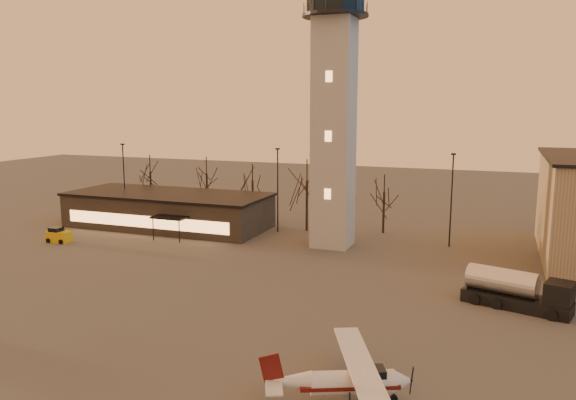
{
  "coord_description": "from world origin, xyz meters",
  "views": [
    {
      "loc": [
        16.55,
        -27.44,
        15.19
      ],
      "look_at": [
        1.26,
        13.0,
        7.83
      ],
      "focal_mm": 35.0,
      "sensor_mm": 36.0,
      "label": 1
    }
  ],
  "objects_px": {
    "terminal": "(168,210)",
    "control_tower": "(334,94)",
    "service_cart": "(59,236)",
    "cessna_front": "(355,386)",
    "fuel_truck": "(516,293)"
  },
  "relations": [
    {
      "from": "control_tower",
      "to": "service_cart",
      "type": "bearing_deg",
      "value": -162.23
    },
    {
      "from": "control_tower",
      "to": "terminal",
      "type": "bearing_deg",
      "value": 174.85
    },
    {
      "from": "control_tower",
      "to": "service_cart",
      "type": "distance_m",
      "value": 34.36
    },
    {
      "from": "terminal",
      "to": "service_cart",
      "type": "bearing_deg",
      "value": -122.15
    },
    {
      "from": "control_tower",
      "to": "cessna_front",
      "type": "height_order",
      "value": "control_tower"
    },
    {
      "from": "terminal",
      "to": "cessna_front",
      "type": "xyz_separation_m",
      "value": [
        32.3,
        -33.23,
        -1.17
      ]
    },
    {
      "from": "terminal",
      "to": "fuel_truck",
      "type": "relative_size",
      "value": 3.13
    },
    {
      "from": "cessna_front",
      "to": "service_cart",
      "type": "xyz_separation_m",
      "value": [
        -39.41,
        21.92,
        -0.35
      ]
    },
    {
      "from": "terminal",
      "to": "control_tower",
      "type": "bearing_deg",
      "value": -5.15
    },
    {
      "from": "control_tower",
      "to": "terminal",
      "type": "height_order",
      "value": "control_tower"
    },
    {
      "from": "service_cart",
      "to": "cessna_front",
      "type": "bearing_deg",
      "value": -30.06
    },
    {
      "from": "terminal",
      "to": "service_cart",
      "type": "height_order",
      "value": "terminal"
    },
    {
      "from": "terminal",
      "to": "cessna_front",
      "type": "distance_m",
      "value": 46.36
    },
    {
      "from": "cessna_front",
      "to": "fuel_truck",
      "type": "bearing_deg",
      "value": 41.69
    },
    {
      "from": "terminal",
      "to": "cessna_front",
      "type": "bearing_deg",
      "value": -45.81
    }
  ]
}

